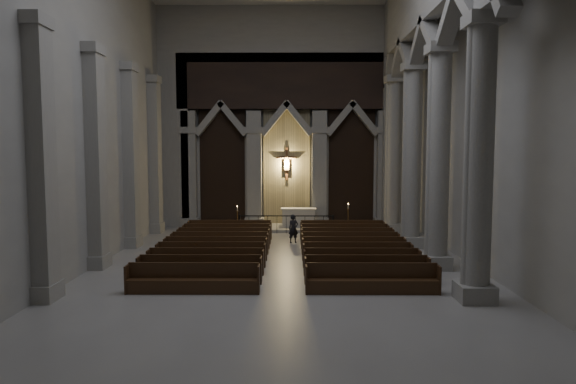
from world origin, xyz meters
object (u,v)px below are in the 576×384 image
at_px(altar_rail, 286,221).
at_px(candle_stand_left, 238,226).
at_px(candle_stand_right, 348,225).
at_px(altar, 299,217).
at_px(pews, 285,252).
at_px(worshipper, 293,229).

height_order(altar_rail, candle_stand_left, candle_stand_left).
bearing_deg(candle_stand_left, altar_rail, 5.00).
bearing_deg(candle_stand_right, altar_rail, -179.05).
height_order(candle_stand_left, candle_stand_right, candle_stand_right).
bearing_deg(altar, pews, -94.77).
height_order(altar, altar_rail, altar).
bearing_deg(altar_rail, pews, -90.00).
height_order(candle_stand_right, pews, candle_stand_right).
distance_m(altar, candle_stand_right, 2.97).
distance_m(candle_stand_left, worshipper, 3.71).
distance_m(altar, candle_stand_left, 3.64).
relative_size(candle_stand_right, worshipper, 1.19).
height_order(candle_stand_left, worshipper, candle_stand_left).
bearing_deg(altar, candle_stand_left, -149.60).
bearing_deg(candle_stand_right, candle_stand_left, -177.27).
relative_size(candle_stand_left, pews, 0.15).
xyz_separation_m(candle_stand_left, candle_stand_right, (5.65, 0.27, 0.03)).
bearing_deg(worshipper, altar_rail, 76.63).
bearing_deg(pews, candle_stand_left, 112.40).
xyz_separation_m(candle_stand_left, pews, (2.48, -6.02, -0.10)).
relative_size(altar, worshipper, 1.46).
height_order(altar_rail, pews, altar_rail).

